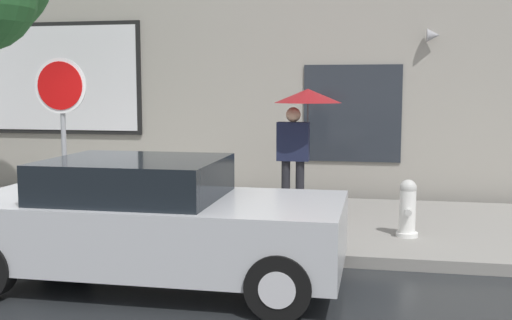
% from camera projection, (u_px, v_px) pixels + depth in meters
% --- Properties ---
extents(ground_plane, '(60.00, 60.00, 0.00)m').
position_uv_depth(ground_plane, '(110.00, 280.00, 7.02)').
color(ground_plane, black).
extents(sidewalk, '(20.00, 4.00, 0.15)m').
position_uv_depth(sidewalk, '(188.00, 219.00, 9.94)').
color(sidewalk, gray).
rests_on(sidewalk, ground).
extents(building_facade, '(20.00, 0.67, 7.00)m').
position_uv_depth(building_facade, '(223.00, 20.00, 11.98)').
color(building_facade, '#9E998E').
rests_on(building_facade, ground).
extents(parked_car, '(4.17, 1.92, 1.39)m').
position_uv_depth(parked_car, '(151.00, 222.00, 6.87)').
color(parked_car, '#B7BABF').
rests_on(parked_car, ground).
extents(fire_hydrant, '(0.30, 0.44, 0.79)m').
position_uv_depth(fire_hydrant, '(408.00, 209.00, 8.42)').
color(fire_hydrant, white).
rests_on(fire_hydrant, sidewalk).
extents(pedestrian_with_umbrella, '(1.06, 1.06, 2.01)m').
position_uv_depth(pedestrian_with_umbrella, '(303.00, 114.00, 9.74)').
color(pedestrian_with_umbrella, black).
rests_on(pedestrian_with_umbrella, sidewalk).
extents(stop_sign, '(0.76, 0.10, 2.43)m').
position_uv_depth(stop_sign, '(62.00, 110.00, 8.50)').
color(stop_sign, gray).
rests_on(stop_sign, sidewalk).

